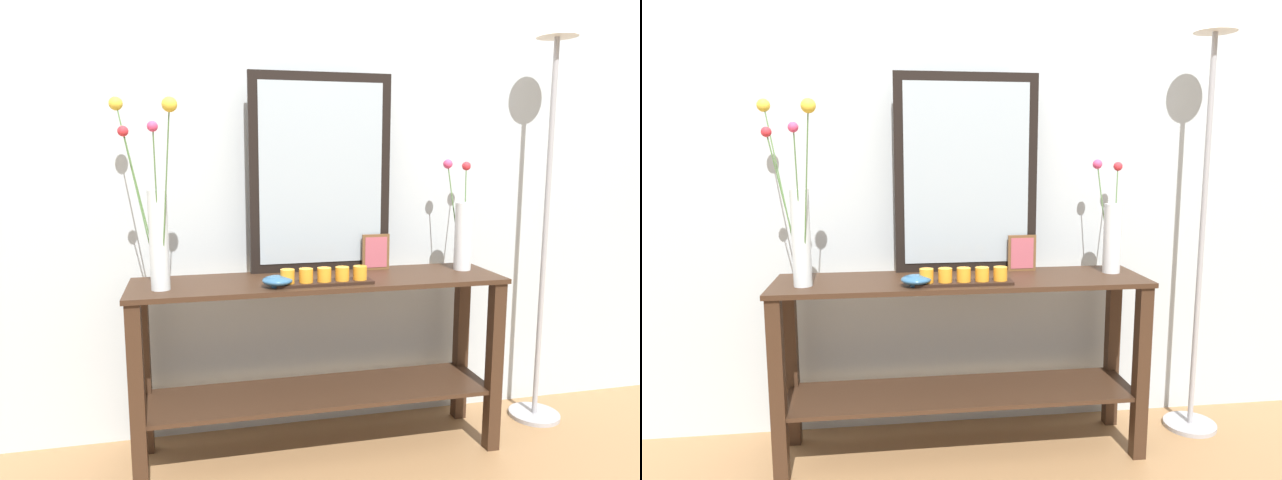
{
  "view_description": "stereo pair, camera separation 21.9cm",
  "coord_description": "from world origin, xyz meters",
  "views": [
    {
      "loc": [
        -0.51,
        -2.22,
        1.28
      ],
      "look_at": [
        0.0,
        0.0,
        0.93
      ],
      "focal_mm": 31.38,
      "sensor_mm": 36.0,
      "label": 1
    },
    {
      "loc": [
        -0.3,
        -2.25,
        1.28
      ],
      "look_at": [
        0.0,
        0.0,
        0.93
      ],
      "focal_mm": 31.38,
      "sensor_mm": 36.0,
      "label": 2
    }
  ],
  "objects": [
    {
      "name": "ground_plane",
      "position": [
        0.0,
        0.0,
        -0.01
      ],
      "size": [
        7.0,
        6.0,
        0.02
      ],
      "primitive_type": "cube",
      "color": "#997047"
    },
    {
      "name": "wall_back",
      "position": [
        0.0,
        0.31,
        1.35
      ],
      "size": [
        6.4,
        0.08,
        2.7
      ],
      "primitive_type": "cube",
      "color": "#B2BCC1",
      "rests_on": "ground"
    },
    {
      "name": "candle_tray",
      "position": [
        -0.01,
        -0.11,
        0.79
      ],
      "size": [
        0.39,
        0.09,
        0.07
      ],
      "color": "black",
      "rests_on": "console_table"
    },
    {
      "name": "tall_vase_left",
      "position": [
        -0.64,
        -0.05,
        1.04
      ],
      "size": [
        0.26,
        0.3,
        0.73
      ],
      "color": "silver",
      "rests_on": "console_table"
    },
    {
      "name": "picture_frame_small",
      "position": [
        0.28,
        0.12,
        0.84
      ],
      "size": [
        0.12,
        0.01,
        0.16
      ],
      "color": "brown",
      "rests_on": "console_table"
    },
    {
      "name": "floor_lamp",
      "position": [
        1.1,
        0.07,
        1.28
      ],
      "size": [
        0.24,
        0.24,
        1.89
      ],
      "color": "#9E9EA3",
      "rests_on": "ground"
    },
    {
      "name": "mirror_leaning",
      "position": [
        0.04,
        0.16,
        1.19
      ],
      "size": [
        0.62,
        0.03,
        0.86
      ],
      "color": "black",
      "rests_on": "console_table"
    },
    {
      "name": "decorative_bowl",
      "position": [
        -0.2,
        -0.11,
        0.79
      ],
      "size": [
        0.12,
        0.12,
        0.05
      ],
      "color": "#2D5B84",
      "rests_on": "console_table"
    },
    {
      "name": "vase_right",
      "position": [
        0.66,
        0.04,
        0.94
      ],
      "size": [
        0.15,
        0.17,
        0.49
      ],
      "color": "silver",
      "rests_on": "console_table"
    },
    {
      "name": "console_table",
      "position": [
        0.0,
        0.0,
        0.49
      ],
      "size": [
        1.54,
        0.38,
        0.76
      ],
      "color": "#382316",
      "rests_on": "ground"
    }
  ]
}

